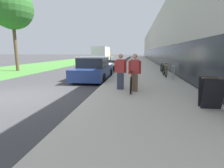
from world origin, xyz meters
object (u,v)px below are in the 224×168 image
Objects in this scene: parked_sedan_curbside at (94,70)px; street_tree_near at (12,8)px; person_bystander at (121,72)px; vintage_roadster_curbside at (109,66)px; sandwich_board_sign at (211,93)px; moving_truck at (102,54)px; tandem_bicycle at (132,81)px; cruiser_bike_nearest at (165,71)px; cruiser_bike_middle at (162,68)px; bike_rack_hoop at (173,71)px; person_rider at (135,73)px.

parked_sedan_curbside is 10.41m from street_tree_near.
street_tree_near is (-10.35, 7.40, 4.62)m from person_bystander.
vintage_roadster_curbside is 0.52× the size of street_tree_near.
parked_sedan_curbside reaches higher than sandwich_board_sign.
person_bystander is at bearing -78.02° from vintage_roadster_curbside.
moving_truck is 19.22m from street_tree_near.
vintage_roadster_curbside is at bearing 15.75° from street_tree_near.
street_tree_near reaches higher than tandem_bicycle.
cruiser_bike_nearest is (2.55, 4.41, -0.39)m from person_bystander.
person_bystander is 3.62m from sandwich_board_sign.
bike_rack_hoop is at bearing -88.42° from cruiser_bike_middle.
moving_truck is (-6.50, 25.69, 0.84)m from tandem_bicycle.
sandwich_board_sign is (2.84, -2.23, -0.32)m from person_bystander.
tandem_bicycle is at bearing -107.98° from cruiser_bike_middle.
bike_rack_hoop is 0.52× the size of cruiser_bike_middle.
bike_rack_hoop is 8.34m from vintage_roadster_curbside.
street_tree_near is at bearing 143.84° from sandwich_board_sign.
vintage_roadster_curbside is (-4.75, 3.00, -0.12)m from cruiser_bike_middle.
sandwich_board_sign is 17.06m from street_tree_near.
person_rider is 10.42m from vintage_roadster_curbside.
street_tree_near is at bearing 177.07° from cruiser_bike_middle.
parked_sedan_curbside is 0.61× the size of street_tree_near.
person_rider is 26.81m from moving_truck.
sandwich_board_sign reaches higher than cruiser_bike_middle.
sandwich_board_sign is (0.05, -5.20, -0.06)m from bike_rack_hoop.
parked_sedan_curbside is (-4.74, -3.29, 0.13)m from cruiser_bike_middle.
parked_sedan_curbside is (-2.67, 3.76, -0.29)m from person_rider.
bike_rack_hoop is at bearing -54.39° from vintage_roadster_curbside.
cruiser_bike_middle is at bearing 34.75° from parked_sedan_curbside.
cruiser_bike_middle is 0.23× the size of moving_truck.
street_tree_near is (-4.34, -18.25, 4.18)m from moving_truck.
street_tree_near is at bearing 154.46° from parked_sedan_curbside.
street_tree_near reaches higher than moving_truck.
person_rider is at bearing -27.67° from person_bystander.
bike_rack_hoop is 5.20m from sandwich_board_sign.
person_bystander is 4.02m from parked_sedan_curbside.
person_bystander is at bearing -76.81° from moving_truck.
tandem_bicycle is 4.90m from cruiser_bike_nearest.
bike_rack_hoop is (2.30, 3.00, 0.14)m from tandem_bicycle.
person_rider reaches higher than cruiser_bike_nearest.
cruiser_bike_middle is 8.97m from sandwich_board_sign.
bike_rack_hoop is 3.78m from cruiser_bike_middle.
street_tree_near reaches higher than person_bystander.
person_bystander reaches higher than bike_rack_hoop.
vintage_roadster_curbside is at bearing 101.98° from person_bystander.
cruiser_bike_nearest is at bearing 67.67° from person_rider.
street_tree_near reaches higher than cruiser_bike_middle.
cruiser_bike_nearest reaches higher than cruiser_bike_middle.
bike_rack_hoop is at bearing -68.80° from moving_truck.
person_bystander is (-0.49, 0.04, 0.40)m from tandem_bicycle.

